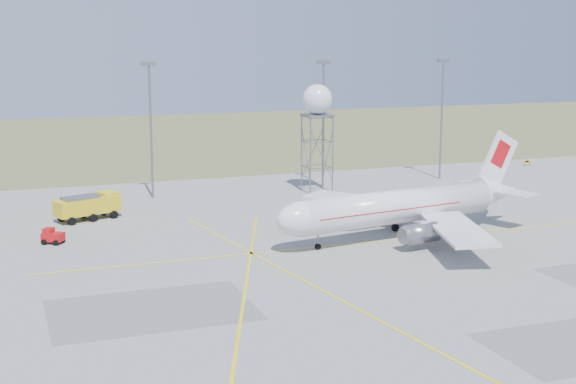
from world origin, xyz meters
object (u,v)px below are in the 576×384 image
object	(u,v)px
radar_tower	(317,132)
fire_truck	(89,207)
baggage_tug	(53,238)
airliner_main	(401,207)

from	to	relation	value
radar_tower	fire_truck	distance (m)	37.81
radar_tower	baggage_tug	bearing A→B (deg)	-155.00
radar_tower	airliner_main	bearing A→B (deg)	-93.25
baggage_tug	fire_truck	bearing A→B (deg)	97.33
airliner_main	radar_tower	world-z (taller)	radar_tower
fire_truck	baggage_tug	distance (m)	12.93
radar_tower	fire_truck	bearing A→B (deg)	-167.72
baggage_tug	airliner_main	bearing A→B (deg)	17.08
airliner_main	baggage_tug	bearing A→B (deg)	-25.47
airliner_main	baggage_tug	size ratio (longest dim) A/B	12.41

